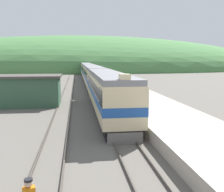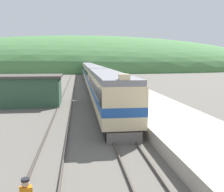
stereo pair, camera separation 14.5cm
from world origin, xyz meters
TOP-DOWN VIEW (x-y plane):
  - track_main at (0.00, 70.00)m, footprint 1.52×180.00m
  - track_siding at (-4.39, 70.00)m, footprint 1.52×180.00m
  - platform at (4.56, 50.00)m, footprint 5.85×140.00m
  - distant_hills at (0.00, 136.02)m, footprint 197.58×88.91m
  - station_shed at (-8.64, 31.89)m, footprint 7.87×5.02m
  - express_train_lead_car at (0.00, 26.25)m, footprint 2.91×19.89m
  - carriage_second at (0.00, 47.84)m, footprint 2.90×21.06m
  - carriage_third at (0.00, 69.78)m, footprint 2.90×21.06m
  - carriage_fourth at (0.00, 91.72)m, footprint 2.90×21.06m
  - carriage_fifth at (0.00, 113.66)m, footprint 2.90×21.06m

SIDE VIEW (x-z plane):
  - distant_hills at x=0.00m, z-range -16.57..16.57m
  - track_main at x=0.00m, z-range 0.00..0.16m
  - track_siding at x=-4.39m, z-range 0.00..0.16m
  - platform at x=4.56m, z-range -0.01..0.89m
  - station_shed at x=-8.64m, z-range 0.02..3.51m
  - carriage_second at x=0.00m, z-range 0.18..4.21m
  - carriage_third at x=0.00m, z-range 0.18..4.21m
  - carriage_fourth at x=0.00m, z-range 0.18..4.21m
  - carriage_fifth at x=0.00m, z-range 0.18..4.21m
  - express_train_lead_car at x=0.00m, z-range 0.01..4.41m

